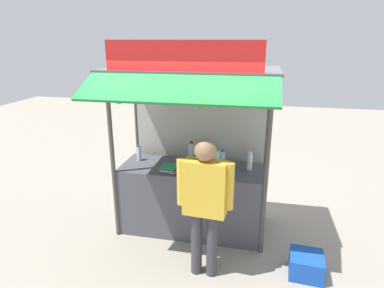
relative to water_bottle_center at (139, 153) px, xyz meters
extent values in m
plane|color=#9E9384|center=(0.84, -0.11, -1.10)|extent=(20.00, 20.00, 0.00)
cube|color=#4C4C56|center=(0.84, -0.11, -0.60)|extent=(2.05, 0.77, 0.99)
cylinder|color=#4C4742|center=(-0.19, -0.50, 0.07)|extent=(0.06, 0.06, 2.34)
cylinder|color=#4C4742|center=(1.87, -0.50, 0.07)|extent=(0.06, 0.06, 2.34)
cylinder|color=#4C4742|center=(-0.19, 0.44, 0.07)|extent=(0.06, 0.06, 2.34)
cylinder|color=#4C4742|center=(1.87, 0.44, 0.07)|extent=(0.06, 0.06, 2.34)
cube|color=#B7B2A8|center=(0.84, 0.44, 0.05)|extent=(2.01, 0.04, 2.29)
cube|color=#3F3F44|center=(0.84, -0.13, 1.26)|extent=(2.25, 1.14, 0.04)
cube|color=#1E7A38|center=(0.84, -0.95, 1.13)|extent=(2.21, 0.51, 0.26)
cube|color=red|center=(0.84, -0.65, 1.46)|extent=(1.85, 0.04, 0.35)
cylinder|color=#59544C|center=(0.84, -0.60, 1.16)|extent=(1.95, 0.02, 0.02)
cylinder|color=silver|center=(0.00, 0.00, -0.01)|extent=(0.07, 0.07, 0.21)
cylinder|color=blue|center=(0.00, 0.00, 0.11)|extent=(0.04, 0.04, 0.03)
cylinder|color=silver|center=(1.26, 0.00, 0.01)|extent=(0.07, 0.07, 0.23)
cylinder|color=blue|center=(1.26, 0.00, 0.14)|extent=(0.05, 0.05, 0.03)
cylinder|color=silver|center=(0.77, 0.18, 0.02)|extent=(0.08, 0.08, 0.26)
cylinder|color=red|center=(0.77, 0.18, 0.17)|extent=(0.05, 0.05, 0.04)
cylinder|color=silver|center=(1.65, -0.04, 0.01)|extent=(0.07, 0.07, 0.23)
cylinder|color=white|center=(1.65, -0.04, 0.14)|extent=(0.05, 0.05, 0.03)
cylinder|color=silver|center=(1.19, -0.09, 0.03)|extent=(0.09, 0.09, 0.27)
cylinder|color=#198C33|center=(1.19, -0.09, 0.18)|extent=(0.06, 0.06, 0.04)
cube|color=white|center=(0.56, -0.29, -0.11)|extent=(0.24, 0.24, 0.01)
cube|color=yellow|center=(0.56, -0.29, -0.10)|extent=(0.23, 0.24, 0.01)
cube|color=black|center=(0.55, -0.30, -0.09)|extent=(0.23, 0.24, 0.01)
cube|color=white|center=(0.55, -0.30, -0.08)|extent=(0.23, 0.24, 0.01)
cube|color=blue|center=(0.57, -0.30, -0.06)|extent=(0.21, 0.22, 0.01)
cube|color=black|center=(0.56, -0.29, -0.05)|extent=(0.23, 0.24, 0.01)
cube|color=green|center=(0.55, -0.30, -0.04)|extent=(0.22, 0.23, 0.01)
cube|color=black|center=(0.80, -0.15, -0.11)|extent=(0.20, 0.26, 0.01)
cube|color=black|center=(0.80, -0.14, -0.10)|extent=(0.19, 0.26, 0.01)
cube|color=white|center=(0.81, -0.14, -0.09)|extent=(0.19, 0.26, 0.01)
cube|color=black|center=(0.79, -0.14, -0.08)|extent=(0.20, 0.26, 0.01)
cube|color=orange|center=(0.80, -0.15, -0.07)|extent=(0.18, 0.25, 0.01)
cube|color=red|center=(0.81, -0.14, -0.06)|extent=(0.18, 0.25, 0.01)
cube|color=yellow|center=(0.80, -0.14, -0.05)|extent=(0.19, 0.25, 0.01)
cylinder|color=#332D23|center=(1.04, -0.60, 1.09)|extent=(0.01, 0.01, 0.12)
cylinder|color=olive|center=(1.04, -0.60, 1.00)|extent=(0.04, 0.04, 0.04)
ellipsoid|color=#6CA230|center=(1.07, -0.60, 0.92)|extent=(0.03, 0.07, 0.16)
ellipsoid|color=#6CA230|center=(1.05, -0.57, 0.92)|extent=(0.08, 0.05, 0.16)
ellipsoid|color=#6CA230|center=(1.03, -0.59, 0.92)|extent=(0.05, 0.06, 0.16)
ellipsoid|color=#6CA230|center=(1.02, -0.62, 0.92)|extent=(0.07, 0.08, 0.16)
ellipsoid|color=#6CA230|center=(1.05, -0.62, 0.92)|extent=(0.07, 0.05, 0.16)
cylinder|color=#332D23|center=(0.71, -0.60, 1.09)|extent=(0.01, 0.01, 0.12)
cylinder|color=olive|center=(0.71, -0.60, 1.01)|extent=(0.04, 0.04, 0.04)
ellipsoid|color=gold|center=(0.72, -0.60, 0.94)|extent=(0.03, 0.06, 0.13)
ellipsoid|color=gold|center=(0.71, -0.59, 0.94)|extent=(0.05, 0.05, 0.13)
ellipsoid|color=gold|center=(0.70, -0.59, 0.94)|extent=(0.06, 0.05, 0.13)
ellipsoid|color=gold|center=(0.69, -0.60, 0.94)|extent=(0.04, 0.07, 0.13)
ellipsoid|color=gold|center=(0.70, -0.61, 0.94)|extent=(0.06, 0.05, 0.13)
ellipsoid|color=gold|center=(0.72, -0.61, 0.94)|extent=(0.06, 0.05, 0.13)
cylinder|color=#332D23|center=(0.01, -0.60, 1.08)|extent=(0.01, 0.01, 0.13)
cylinder|color=olive|center=(0.01, -0.60, 0.99)|extent=(0.04, 0.04, 0.04)
ellipsoid|color=yellow|center=(0.03, -0.60, 0.92)|extent=(0.03, 0.06, 0.13)
ellipsoid|color=yellow|center=(0.02, -0.58, 0.93)|extent=(0.07, 0.06, 0.13)
ellipsoid|color=yellow|center=(0.01, -0.59, 0.92)|extent=(0.06, 0.04, 0.13)
ellipsoid|color=yellow|center=(-0.01, -0.59, 0.92)|extent=(0.05, 0.07, 0.13)
ellipsoid|color=yellow|center=(-0.01, -0.61, 0.93)|extent=(0.06, 0.07, 0.13)
ellipsoid|color=yellow|center=(0.01, -0.62, 0.93)|extent=(0.08, 0.04, 0.13)
ellipsoid|color=yellow|center=(0.02, -0.61, 0.92)|extent=(0.06, 0.05, 0.13)
cylinder|color=#332D23|center=(0.39, -0.60, 1.10)|extent=(0.01, 0.01, 0.10)
cylinder|color=olive|center=(0.39, -0.60, 1.03)|extent=(0.04, 0.04, 0.04)
ellipsoid|color=yellow|center=(0.41, -0.60, 0.96)|extent=(0.04, 0.07, 0.13)
ellipsoid|color=yellow|center=(0.40, -0.58, 0.96)|extent=(0.08, 0.06, 0.14)
ellipsoid|color=yellow|center=(0.38, -0.59, 0.96)|extent=(0.06, 0.06, 0.13)
ellipsoid|color=yellow|center=(0.38, -0.61, 0.96)|extent=(0.06, 0.07, 0.14)
ellipsoid|color=yellow|center=(0.40, -0.61, 0.96)|extent=(0.07, 0.05, 0.13)
cylinder|color=#383842|center=(1.10, -1.06, -0.69)|extent=(0.13, 0.13, 0.82)
cylinder|color=#383842|center=(1.28, -1.06, -0.69)|extent=(0.13, 0.13, 0.82)
cube|color=gold|center=(1.19, -1.06, 0.04)|extent=(0.50, 0.24, 0.65)
cylinder|color=gold|center=(0.92, -1.06, 0.09)|extent=(0.11, 0.11, 0.55)
cylinder|color=gold|center=(1.46, -1.06, 0.09)|extent=(0.11, 0.11, 0.55)
sphere|color=#936B4C|center=(1.19, -1.06, 0.49)|extent=(0.25, 0.25, 0.25)
cube|color=#194CB2|center=(2.41, -0.83, -0.96)|extent=(0.42, 0.42, 0.27)
camera|label=1|loc=(1.74, -4.36, 1.65)|focal=30.61mm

